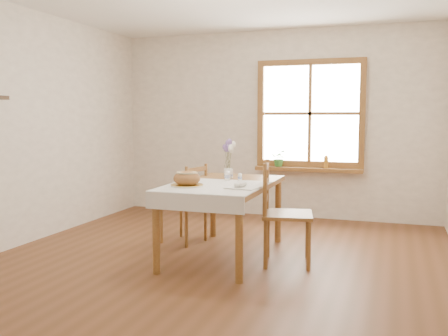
# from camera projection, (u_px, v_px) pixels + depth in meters

# --- Properties ---
(ground) EXTENTS (5.00, 5.00, 0.00)m
(ground) POSITION_uv_depth(u_px,v_px,m) (214.00, 264.00, 4.80)
(ground) COLOR brown
(ground) RESTS_ON ground
(room_walls) EXTENTS (4.60, 5.10, 2.65)m
(room_walls) POSITION_uv_depth(u_px,v_px,m) (214.00, 85.00, 4.62)
(room_walls) COLOR white
(room_walls) RESTS_ON ground
(window) EXTENTS (1.46, 0.08, 1.46)m
(window) POSITION_uv_depth(u_px,v_px,m) (310.00, 114.00, 6.80)
(window) COLOR brown
(window) RESTS_ON ground
(window_sill) EXTENTS (1.46, 0.20, 0.05)m
(window_sill) POSITION_uv_depth(u_px,v_px,m) (308.00, 169.00, 6.82)
(window_sill) COLOR brown
(window_sill) RESTS_ON ground
(dining_table) EXTENTS (0.90, 1.60, 0.75)m
(dining_table) POSITION_uv_depth(u_px,v_px,m) (224.00, 191.00, 5.01)
(dining_table) COLOR brown
(dining_table) RESTS_ON ground
(table_linen) EXTENTS (0.91, 0.99, 0.01)m
(table_linen) POSITION_uv_depth(u_px,v_px,m) (214.00, 186.00, 4.71)
(table_linen) COLOR silver
(table_linen) RESTS_ON dining_table
(chair_left) EXTENTS (0.52, 0.51, 0.88)m
(chair_left) POSITION_uv_depth(u_px,v_px,m) (183.00, 203.00, 5.60)
(chair_left) COLOR brown
(chair_left) RESTS_ON ground
(chair_right) EXTENTS (0.56, 0.55, 0.99)m
(chair_right) POSITION_uv_depth(u_px,v_px,m) (288.00, 213.00, 4.76)
(chair_right) COLOR brown
(chair_right) RESTS_ON ground
(bread_plate) EXTENTS (0.30, 0.30, 0.02)m
(bread_plate) POSITION_uv_depth(u_px,v_px,m) (187.00, 185.00, 4.69)
(bread_plate) COLOR white
(bread_plate) RESTS_ON table_linen
(bread_loaf) EXTENTS (0.26, 0.26, 0.14)m
(bread_loaf) POSITION_uv_depth(u_px,v_px,m) (187.00, 177.00, 4.69)
(bread_loaf) COLOR #986636
(bread_loaf) RESTS_ON bread_plate
(egg_napkin) EXTENTS (0.31, 0.27, 0.01)m
(egg_napkin) POSITION_uv_depth(u_px,v_px,m) (243.00, 188.00, 4.56)
(egg_napkin) COLOR silver
(egg_napkin) RESTS_ON table_linen
(eggs) EXTENTS (0.24, 0.22, 0.05)m
(eggs) POSITION_uv_depth(u_px,v_px,m) (243.00, 184.00, 4.55)
(eggs) COLOR white
(eggs) RESTS_ON egg_napkin
(salt_shaker) EXTENTS (0.05, 0.05, 0.10)m
(salt_shaker) POSITION_uv_depth(u_px,v_px,m) (227.00, 176.00, 5.09)
(salt_shaker) COLOR white
(salt_shaker) RESTS_ON table_linen
(pepper_shaker) EXTENTS (0.04, 0.04, 0.08)m
(pepper_shaker) POSITION_uv_depth(u_px,v_px,m) (240.00, 177.00, 5.06)
(pepper_shaker) COLOR white
(pepper_shaker) RESTS_ON table_linen
(flower_vase) EXTENTS (0.11, 0.11, 0.10)m
(flower_vase) POSITION_uv_depth(u_px,v_px,m) (229.00, 174.00, 5.31)
(flower_vase) COLOR white
(flower_vase) RESTS_ON dining_table
(lavender_bouquet) EXTENTS (0.16, 0.16, 0.31)m
(lavender_bouquet) POSITION_uv_depth(u_px,v_px,m) (229.00, 155.00, 5.29)
(lavender_bouquet) COLOR #705292
(lavender_bouquet) RESTS_ON flower_vase
(potted_plant) EXTENTS (0.22, 0.24, 0.18)m
(potted_plant) POSITION_uv_depth(u_px,v_px,m) (279.00, 160.00, 6.94)
(potted_plant) COLOR #31732E
(potted_plant) RESTS_ON window_sill
(amber_bottle) EXTENTS (0.06, 0.06, 0.17)m
(amber_bottle) POSITION_uv_depth(u_px,v_px,m) (326.00, 162.00, 6.73)
(amber_bottle) COLOR #A86E1F
(amber_bottle) RESTS_ON window_sill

